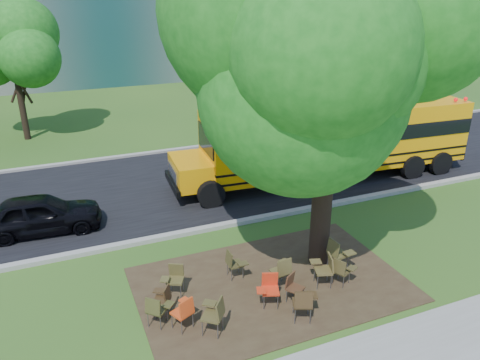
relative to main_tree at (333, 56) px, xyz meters
name	(u,v)px	position (x,y,z in m)	size (l,w,h in m)	color
ground	(229,283)	(-2.76, -0.02, -5.80)	(160.00, 160.00, 0.00)	#254C17
dirt_patch	(271,284)	(-1.76, -0.52, -5.79)	(7.00, 4.50, 0.03)	#382819
asphalt_road	(165,187)	(-2.76, 6.98, -5.78)	(80.00, 8.00, 0.04)	black
kerb_near	(195,231)	(-2.76, 2.98, -5.73)	(80.00, 0.25, 0.14)	gray
kerb_far	(143,154)	(-2.76, 11.08, -5.73)	(80.00, 0.25, 0.14)	gray
bg_tree_2	(13,56)	(-7.76, 15.98, -1.59)	(4.80, 4.80, 6.62)	black
bg_tree_3	(271,33)	(5.24, 13.98, -0.77)	(5.60, 5.60, 7.84)	black
bg_tree_4	(400,42)	(13.24, 12.98, -1.46)	(5.00, 5.00, 6.85)	black
main_tree	(333,56)	(0.00, 0.00, 0.00)	(7.20, 7.20, 9.42)	black
school_bus	(335,137)	(3.99, 5.40, -4.07)	(12.38, 3.55, 2.99)	orange
chair_0	(184,310)	(-4.37, -1.32, -5.27)	(0.59, 0.69, 0.87)	#D64416
chair_1	(157,308)	(-4.93, -1.00, -5.29)	(0.72, 0.57, 0.84)	#423F1C
chair_2	(215,312)	(-3.77, -1.72, -5.22)	(0.63, 0.80, 0.94)	#4A4220
chair_3	(269,287)	(-2.19, -1.26, -5.27)	(0.69, 0.54, 0.86)	red
chair_4	(304,301)	(-1.72, -2.14, -5.23)	(0.74, 0.58, 0.92)	#3D2B16
chair_5	(293,286)	(-1.59, -1.40, -5.32)	(0.53, 0.65, 0.79)	#4C2E1B
chair_6	(325,267)	(-0.48, -1.09, -5.24)	(0.56, 0.72, 0.92)	brown
chair_7	(342,269)	(-0.09, -1.27, -5.30)	(0.66, 0.55, 0.82)	#443C1D
chair_8	(163,297)	(-4.69, -0.62, -5.31)	(0.53, 0.68, 0.80)	#3D2A16
chair_9	(175,276)	(-4.21, 0.09, -5.29)	(0.69, 0.54, 0.83)	#504822
chair_10	(234,262)	(-2.57, 0.13, -5.28)	(0.49, 0.55, 0.84)	#423C1C
chair_11	(282,269)	(-1.57, -0.76, -5.23)	(0.62, 0.61, 0.92)	brown
chair_12	(338,252)	(0.21, -0.62, -5.20)	(0.61, 0.64, 0.97)	#504922
black_car	(40,214)	(-7.29, 4.94, -5.16)	(1.51, 3.76, 1.28)	black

